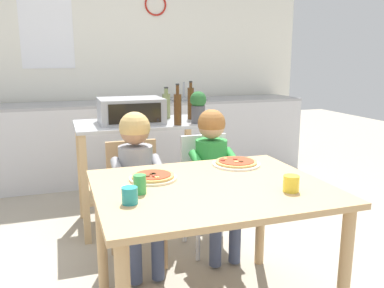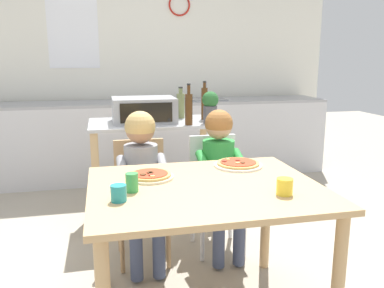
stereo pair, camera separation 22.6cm
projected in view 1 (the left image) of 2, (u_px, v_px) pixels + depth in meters
ground_plane at (157, 227)px, 3.30m from camera, size 12.10×12.10×0.00m
back_wall_tiled at (117, 59)px, 4.74m from camera, size 4.69×0.14×2.70m
kitchen_counter at (126, 140)px, 4.56m from camera, size 4.22×0.60×1.08m
kitchen_island_cart at (142, 156)px, 3.28m from camera, size 1.05×0.61×0.86m
toaster_oven at (131, 111)px, 3.17m from camera, size 0.50×0.37×0.20m
bottle_slim_sauce at (166, 105)px, 3.41m from camera, size 0.07×0.07×0.27m
bottle_tall_green_wine at (178, 108)px, 3.06m from camera, size 0.06×0.06×0.32m
bottle_clear_vinegar at (191, 103)px, 3.34m from camera, size 0.05×0.05×0.32m
potted_herb_plant at (198, 106)px, 3.15m from camera, size 0.13×0.13×0.25m
dining_table at (211, 204)px, 2.04m from camera, size 1.16×0.94×0.74m
dining_chair_left at (135, 193)px, 2.68m from camera, size 0.36×0.36×0.81m
dining_chair_right at (208, 183)px, 2.88m from camera, size 0.36×0.36×0.81m
child_in_grey_shirt at (138, 171)px, 2.53m from camera, size 0.32×0.42×1.02m
child_in_green_shirt at (214, 164)px, 2.73m from camera, size 0.32×0.42×1.01m
pizza_plate_cream at (153, 177)px, 2.11m from camera, size 0.25×0.25×0.03m
pizza_plate_white at (236, 163)px, 2.39m from camera, size 0.29×0.29×0.03m
drinking_cup_green at (140, 184)px, 1.88m from camera, size 0.06×0.06×0.09m
drinking_cup_teal at (130, 195)px, 1.75m from camera, size 0.07×0.07×0.08m
drinking_cup_yellow at (291, 184)px, 1.91m from camera, size 0.08×0.08×0.08m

